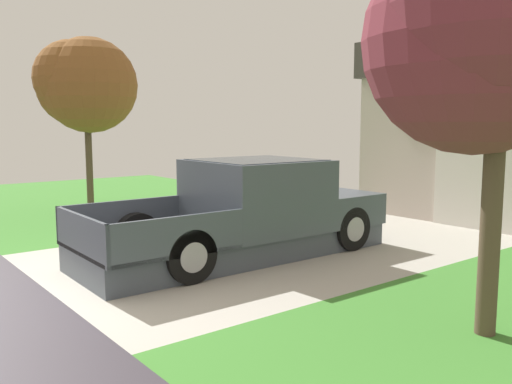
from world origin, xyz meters
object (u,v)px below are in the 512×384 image
object	(u,v)px
neighbor_tree	(82,84)
person_with_hat	(247,189)
front_yard_tree	(492,30)
handbag	(246,231)
wheeled_trash_bin	(298,188)
pickup_truck	(254,212)

from	to	relation	value
neighbor_tree	person_with_hat	bearing A→B (deg)	16.91
front_yard_tree	neighbor_tree	xyz separation A→B (m)	(-10.71, -0.20, 0.06)
handbag	neighbor_tree	size ratio (longest dim) A/B	0.10
neighbor_tree	wheeled_trash_bin	size ratio (longest dim) A/B	4.26
handbag	wheeled_trash_bin	size ratio (longest dim) A/B	0.43
person_with_hat	wheeled_trash_bin	world-z (taller)	person_with_hat
person_with_hat	handbag	distance (m)	0.86
front_yard_tree	handbag	bearing A→B (deg)	168.81
handbag	front_yard_tree	size ratio (longest dim) A/B	0.10
person_with_hat	handbag	world-z (taller)	person_with_hat
handbag	neighbor_tree	xyz separation A→B (m)	(-5.15, -1.30, 3.14)
pickup_truck	handbag	distance (m)	1.38
person_with_hat	front_yard_tree	bearing A→B (deg)	15.86
wheeled_trash_bin	person_with_hat	bearing A→B (deg)	-58.93
handbag	wheeled_trash_bin	world-z (taller)	wheeled_trash_bin
neighbor_tree	wheeled_trash_bin	xyz separation A→B (m)	(3.04, 4.66, -2.72)
pickup_truck	front_yard_tree	xyz separation A→B (m)	(4.48, -0.48, 2.48)
person_with_hat	pickup_truck	bearing A→B (deg)	-4.14
person_with_hat	neighbor_tree	world-z (taller)	neighbor_tree
handbag	wheeled_trash_bin	bearing A→B (deg)	122.10
person_with_hat	wheeled_trash_bin	size ratio (longest dim) A/B	1.57
front_yard_tree	wheeled_trash_bin	distance (m)	9.26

